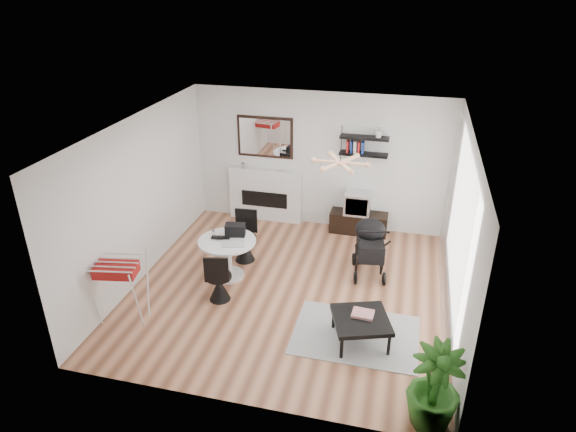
% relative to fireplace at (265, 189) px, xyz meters
% --- Properties ---
extents(floor, '(5.00, 5.00, 0.00)m').
position_rel_fireplace_xyz_m(floor, '(1.10, -2.42, -0.69)').
color(floor, brown).
rests_on(floor, ground).
extents(ceiling, '(5.00, 5.00, 0.00)m').
position_rel_fireplace_xyz_m(ceiling, '(1.10, -2.42, 2.01)').
color(ceiling, white).
rests_on(ceiling, wall_back).
extents(wall_back, '(5.00, 0.00, 5.00)m').
position_rel_fireplace_xyz_m(wall_back, '(1.10, 0.08, 0.66)').
color(wall_back, white).
rests_on(wall_back, floor).
extents(wall_left, '(0.00, 5.00, 5.00)m').
position_rel_fireplace_xyz_m(wall_left, '(-1.40, -2.42, 0.66)').
color(wall_left, white).
rests_on(wall_left, floor).
extents(wall_right, '(0.00, 5.00, 5.00)m').
position_rel_fireplace_xyz_m(wall_right, '(3.60, -2.42, 0.66)').
color(wall_right, white).
rests_on(wall_right, floor).
extents(sheer_curtain, '(0.04, 3.60, 2.60)m').
position_rel_fireplace_xyz_m(sheer_curtain, '(3.50, -2.22, 0.66)').
color(sheer_curtain, white).
rests_on(sheer_curtain, wall_right).
extents(fireplace, '(1.50, 0.17, 2.16)m').
position_rel_fireplace_xyz_m(fireplace, '(0.00, 0.00, 0.00)').
color(fireplace, white).
rests_on(fireplace, floor).
extents(shelf_lower, '(0.90, 0.25, 0.04)m').
position_rel_fireplace_xyz_m(shelf_lower, '(1.94, -0.05, 0.91)').
color(shelf_lower, black).
rests_on(shelf_lower, wall_back).
extents(shelf_upper, '(0.90, 0.25, 0.04)m').
position_rel_fireplace_xyz_m(shelf_upper, '(1.94, -0.05, 1.23)').
color(shelf_upper, black).
rests_on(shelf_upper, wall_back).
extents(pendant_lamp, '(0.90, 0.90, 0.10)m').
position_rel_fireplace_xyz_m(pendant_lamp, '(1.80, -2.12, 1.46)').
color(pendant_lamp, tan).
rests_on(pendant_lamp, ceiling).
extents(tv_console, '(1.11, 0.39, 0.42)m').
position_rel_fireplace_xyz_m(tv_console, '(1.94, -0.13, -0.48)').
color(tv_console, black).
rests_on(tv_console, floor).
extents(crt_tv, '(0.49, 0.43, 0.43)m').
position_rel_fireplace_xyz_m(crt_tv, '(1.90, -0.13, -0.05)').
color(crt_tv, silver).
rests_on(crt_tv, tv_console).
extents(dining_table, '(0.96, 0.96, 0.70)m').
position_rel_fireplace_xyz_m(dining_table, '(0.01, -2.28, -0.22)').
color(dining_table, white).
rests_on(dining_table, floor).
extents(laptop, '(0.34, 0.25, 0.02)m').
position_rel_fireplace_xyz_m(laptop, '(-0.10, -2.29, 0.03)').
color(laptop, black).
rests_on(laptop, dining_table).
extents(black_bag, '(0.36, 0.26, 0.20)m').
position_rel_fireplace_xyz_m(black_bag, '(0.09, -2.07, 0.11)').
color(black_bag, black).
rests_on(black_bag, dining_table).
extents(newspaper, '(0.43, 0.38, 0.01)m').
position_rel_fireplace_xyz_m(newspaper, '(0.15, -2.35, 0.02)').
color(newspaper, silver).
rests_on(newspaper, dining_table).
extents(drinking_glass, '(0.05, 0.05, 0.09)m').
position_rel_fireplace_xyz_m(drinking_glass, '(-0.26, -2.17, 0.06)').
color(drinking_glass, white).
rests_on(drinking_glass, dining_table).
extents(chair_far, '(0.43, 0.45, 0.91)m').
position_rel_fireplace_xyz_m(chair_far, '(0.10, -1.67, -0.40)').
color(chair_far, black).
rests_on(chair_far, floor).
extents(chair_near, '(0.43, 0.45, 0.86)m').
position_rel_fireplace_xyz_m(chair_near, '(0.10, -2.95, -0.41)').
color(chair_near, black).
rests_on(chair_near, floor).
extents(drying_rack, '(0.77, 0.73, 1.01)m').
position_rel_fireplace_xyz_m(drying_rack, '(-1.08, -3.77, -0.16)').
color(drying_rack, white).
rests_on(drying_rack, floor).
extents(stroller, '(0.66, 0.91, 1.05)m').
position_rel_fireplace_xyz_m(stroller, '(2.29, -1.56, -0.23)').
color(stroller, black).
rests_on(stroller, floor).
extents(rug, '(1.77, 1.28, 0.01)m').
position_rel_fireplace_xyz_m(rug, '(2.30, -3.31, -0.68)').
color(rug, '#A7A7A7').
rests_on(rug, floor).
extents(coffee_table, '(0.95, 0.95, 0.39)m').
position_rel_fireplace_xyz_m(coffee_table, '(2.37, -3.42, -0.33)').
color(coffee_table, black).
rests_on(coffee_table, rug).
extents(magazines, '(0.31, 0.25, 0.04)m').
position_rel_fireplace_xyz_m(magazines, '(2.38, -3.35, -0.27)').
color(magazines, '#B8302E').
rests_on(magazines, coffee_table).
extents(potted_plant, '(0.70, 0.70, 1.08)m').
position_rel_fireplace_xyz_m(potted_plant, '(3.32, -4.66, -0.15)').
color(potted_plant, '#28631C').
rests_on(potted_plant, floor).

